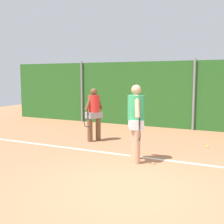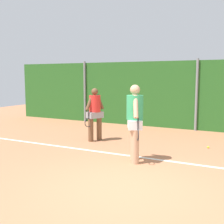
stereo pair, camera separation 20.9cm
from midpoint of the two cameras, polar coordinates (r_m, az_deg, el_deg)
ground_plane at (r=7.43m, az=10.16°, el=-9.59°), size 27.26×27.26×0.00m
hedge_fence_backdrop at (r=11.84m, az=17.06°, el=3.15°), size 17.72×0.25×2.74m
fence_post_left at (r=13.52m, az=-4.98°, el=4.03°), size 0.10×0.10×2.80m
fence_post_center at (r=11.66m, az=16.92°, el=3.27°), size 0.10×0.10×2.80m
court_baseline_paint at (r=7.53m, az=10.41°, el=-9.33°), size 12.95×0.10×0.01m
player_foreground_near at (r=7.10m, az=5.38°, el=-1.39°), size 0.55×0.76×1.92m
player_midcourt at (r=9.41m, az=-2.79°, el=0.09°), size 0.48×0.76×1.74m
tennis_ball_2 at (r=9.06m, az=19.19°, el=-6.61°), size 0.07×0.07×0.07m
tennis_ball_4 at (r=11.35m, az=4.92°, el=-3.52°), size 0.07×0.07×0.07m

